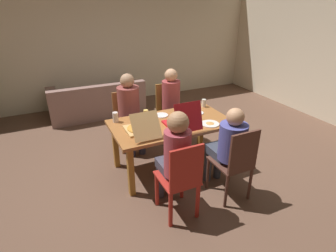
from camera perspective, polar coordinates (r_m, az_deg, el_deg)
name	(u,v)px	position (r m, az deg, el deg)	size (l,w,h in m)	color
ground_plane	(171,167)	(4.05, 0.61, -8.58)	(20.00, 20.00, 0.00)	brown
back_wall	(109,41)	(6.48, -12.33, 17.11)	(7.21, 0.12, 2.80)	beige
side_wall_right	(308,45)	(6.51, 27.44, 15.00)	(0.12, 5.49, 2.80)	beige
dining_table	(171,128)	(3.73, 0.65, -0.42)	(1.63, 0.91, 0.73)	#A26331
chair_0	(169,109)	(4.68, 0.15, 3.57)	(0.41, 0.41, 0.96)	olive
person_0	(173,101)	(4.49, 0.96, 5.37)	(0.30, 0.51, 1.25)	#2B3C3C
chair_1	(236,161)	(3.28, 14.17, -7.25)	(0.40, 0.45, 0.96)	#522F25
person_1	(228,144)	(3.31, 12.64, -3.68)	(0.33, 0.55, 1.16)	#383E4C
chair_2	(181,180)	(2.96, 2.69, -11.29)	(0.40, 0.44, 0.95)	#AE281F
person_2	(175,154)	(2.93, 1.44, -6.00)	(0.29, 0.51, 1.25)	#3F3D4B
chair_3	(128,118)	(4.48, -8.41, 1.70)	(0.45, 0.44, 0.91)	brown
person_3	(130,107)	(4.27, -8.07, 4.08)	(0.34, 0.54, 1.24)	#303248
pizza_box_0	(181,123)	(3.55, 2.80, 0.71)	(0.37, 0.47, 0.39)	red
pizza_box_1	(140,128)	(3.42, -5.86, -0.50)	(0.34, 0.54, 0.32)	tan
plate_0	(210,124)	(3.67, 8.87, 0.51)	(0.25, 0.25, 0.03)	white
plate_1	(197,113)	(4.01, 6.10, 2.80)	(0.20, 0.20, 0.01)	white
plate_2	(161,115)	(3.90, -1.45, 2.29)	(0.20, 0.20, 0.01)	white
drinking_glass_0	(204,103)	(4.24, 7.58, 4.83)	(0.06, 0.06, 0.12)	silver
drinking_glass_1	(146,114)	(3.80, -4.71, 2.52)	(0.07, 0.07, 0.13)	#E5C05D
drinking_glass_2	(115,117)	(3.74, -11.05, 1.83)	(0.08, 0.08, 0.14)	silver
couch	(97,102)	(5.96, -14.77, 4.89)	(1.92, 0.91, 0.72)	#906C64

